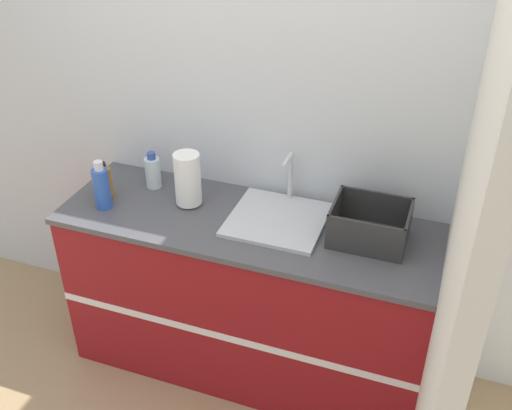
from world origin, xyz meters
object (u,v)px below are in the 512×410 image
object	(u,v)px
paper_towel_roll	(188,179)
bottle_clear	(153,172)
bottle_amber	(104,181)
sink	(278,217)
dish_rack	(369,227)
bottle_blue	(102,187)

from	to	relation	value
paper_towel_roll	bottle_clear	bearing A→B (deg)	159.00
bottle_clear	bottle_amber	bearing A→B (deg)	-138.35
paper_towel_roll	bottle_amber	bearing A→B (deg)	-170.39
paper_towel_roll	sink	bearing A→B (deg)	1.05
sink	dish_rack	size ratio (longest dim) A/B	1.31
paper_towel_roll	bottle_amber	size ratio (longest dim) A/B	1.47
bottle_clear	sink	bearing A→B (deg)	-6.93
bottle_blue	bottle_amber	xyz separation A→B (m)	(-0.05, 0.09, -0.03)
dish_rack	bottle_amber	distance (m)	1.33
sink	dish_rack	bearing A→B (deg)	-0.93
sink	bottle_amber	bearing A→B (deg)	-174.76
dish_rack	bottle_clear	bearing A→B (deg)	175.34
sink	bottle_amber	world-z (taller)	sink
sink	bottle_clear	distance (m)	0.71
bottle_clear	bottle_amber	world-z (taller)	bottle_clear
dish_rack	bottle_amber	size ratio (longest dim) A/B	1.81
sink	bottle_clear	xyz separation A→B (m)	(-0.71, 0.09, 0.07)
sink	bottle_clear	world-z (taller)	sink
paper_towel_roll	bottle_blue	xyz separation A→B (m)	(-0.38, -0.17, -0.03)
bottle_clear	paper_towel_roll	bearing A→B (deg)	-21.00
bottle_blue	bottle_amber	distance (m)	0.11
sink	bottle_amber	size ratio (longest dim) A/B	2.38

